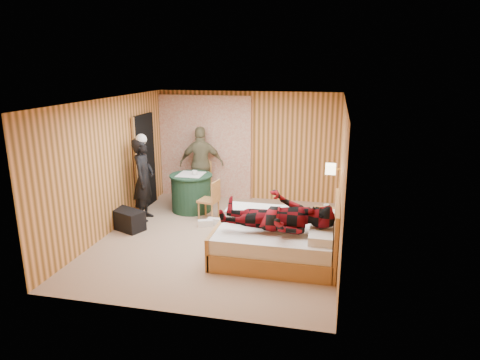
% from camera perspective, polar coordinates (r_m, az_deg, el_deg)
% --- Properties ---
extents(floor, '(4.20, 5.00, 0.01)m').
position_cam_1_polar(floor, '(7.94, -2.69, -7.69)').
color(floor, tan).
rests_on(floor, ground).
extents(ceiling, '(4.20, 5.00, 0.01)m').
position_cam_1_polar(ceiling, '(7.34, -2.94, 10.59)').
color(ceiling, silver).
rests_on(ceiling, wall_back).
extents(wall_back, '(4.20, 0.02, 2.50)m').
position_cam_1_polar(wall_back, '(9.92, 0.98, 4.55)').
color(wall_back, '#F5A25E').
rests_on(wall_back, floor).
extents(wall_left, '(0.02, 5.00, 2.50)m').
position_cam_1_polar(wall_left, '(8.33, -16.89, 1.80)').
color(wall_left, '#F5A25E').
rests_on(wall_left, floor).
extents(wall_right, '(0.02, 5.00, 2.50)m').
position_cam_1_polar(wall_right, '(7.29, 13.33, 0.18)').
color(wall_right, '#F5A25E').
rests_on(wall_right, floor).
extents(curtain, '(2.20, 0.08, 2.40)m').
position_cam_1_polar(curtain, '(10.11, -4.68, 4.41)').
color(curtain, beige).
rests_on(curtain, floor).
extents(doorway, '(0.06, 0.90, 2.05)m').
position_cam_1_polar(doorway, '(9.58, -12.55, 2.42)').
color(doorway, black).
rests_on(doorway, floor).
extents(wall_lamp, '(0.26, 0.24, 0.16)m').
position_cam_1_polar(wall_lamp, '(7.71, 12.01, 1.46)').
color(wall_lamp, gold).
rests_on(wall_lamp, wall_right).
extents(bed, '(1.96, 1.51, 1.04)m').
position_cam_1_polar(bed, '(7.10, 4.95, -7.98)').
color(bed, '#C2814F').
rests_on(bed, floor).
extents(nightstand, '(0.45, 0.61, 0.59)m').
position_cam_1_polar(nightstand, '(7.76, 11.26, -6.12)').
color(nightstand, '#C2814F').
rests_on(nightstand, floor).
extents(round_table, '(0.92, 0.92, 0.81)m').
position_cam_1_polar(round_table, '(9.30, -6.49, -1.63)').
color(round_table, '#1F432D').
rests_on(round_table, floor).
extents(chair_far, '(0.45, 0.45, 0.93)m').
position_cam_1_polar(chair_far, '(9.92, -5.15, 0.27)').
color(chair_far, '#C2814F').
rests_on(chair_far, floor).
extents(chair_near, '(0.43, 0.43, 0.83)m').
position_cam_1_polar(chair_near, '(8.69, -3.80, -2.29)').
color(chair_near, '#C2814F').
rests_on(chair_near, floor).
extents(duffel_bag, '(0.76, 0.60, 0.38)m').
position_cam_1_polar(duffel_bag, '(8.54, -14.79, -5.15)').
color(duffel_bag, black).
rests_on(duffel_bag, floor).
extents(sneaker_left, '(0.32, 0.21, 0.13)m').
position_cam_1_polar(sneaker_left, '(8.47, -4.62, -5.76)').
color(sneaker_left, white).
rests_on(sneaker_left, floor).
extents(sneaker_right, '(0.29, 0.13, 0.12)m').
position_cam_1_polar(sneaker_right, '(8.57, -3.44, -5.49)').
color(sneaker_right, white).
rests_on(sneaker_right, floor).
extents(woman_standing, '(0.46, 0.65, 1.69)m').
position_cam_1_polar(woman_standing, '(8.82, -12.73, 0.08)').
color(woman_standing, black).
rests_on(woman_standing, floor).
extents(man_at_table, '(1.07, 0.60, 1.72)m').
position_cam_1_polar(man_at_table, '(9.88, -5.14, 2.15)').
color(man_at_table, '#726C4C').
rests_on(man_at_table, floor).
extents(man_on_bed, '(0.86, 0.67, 1.77)m').
position_cam_1_polar(man_on_bed, '(6.65, 5.00, -3.63)').
color(man_on_bed, maroon).
rests_on(man_on_bed, bed).
extents(book_lower, '(0.21, 0.25, 0.02)m').
position_cam_1_polar(book_lower, '(7.61, 11.36, -4.20)').
color(book_lower, white).
rests_on(book_lower, nightstand).
extents(book_upper, '(0.19, 0.24, 0.02)m').
position_cam_1_polar(book_upper, '(7.60, 11.37, -4.05)').
color(book_upper, white).
rests_on(book_upper, nightstand).
extents(cup_nightstand, '(0.12, 0.12, 0.09)m').
position_cam_1_polar(cup_nightstand, '(7.77, 11.41, -3.51)').
color(cup_nightstand, white).
rests_on(cup_nightstand, nightstand).
extents(cup_table, '(0.16, 0.16, 0.10)m').
position_cam_1_polar(cup_table, '(9.10, -6.08, 0.97)').
color(cup_table, white).
rests_on(cup_table, round_table).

